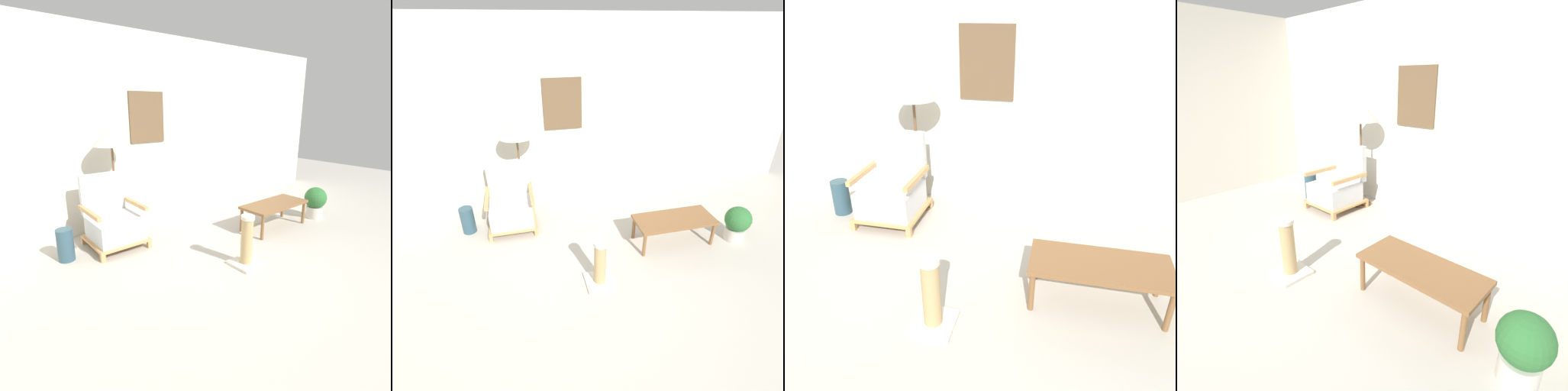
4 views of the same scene
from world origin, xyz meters
The scene contains 7 objects.
ground_plane centered at (0.00, 0.00, 0.00)m, with size 14.00×14.00×0.00m, color #B7B2A8.
wall_back centered at (0.00, 2.29, 1.35)m, with size 8.00×0.09×2.70m.
armchair centered at (-0.90, 1.67, 0.31)m, with size 0.65×0.67×0.89m.
floor_lamp centered at (-0.71, 1.96, 1.31)m, with size 0.49×0.49×1.49m.
coffee_table centered at (1.16, 0.76, 0.32)m, with size 1.03×0.45×0.37m.
vase centered at (-1.50, 1.63, 0.19)m, with size 0.18×0.18×0.38m, color #2D4C5B.
scratching_post centered at (0.02, 0.27, 0.24)m, with size 0.31×0.31×0.58m.
Camera 3 is at (0.80, -1.65, 2.06)m, focal length 35.00 mm.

